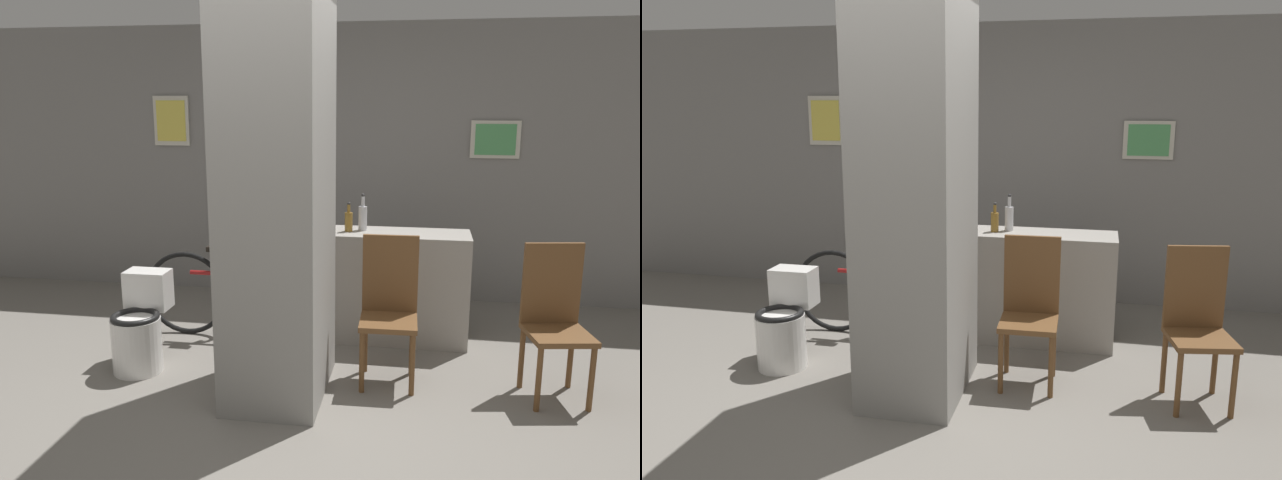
% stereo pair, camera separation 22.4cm
% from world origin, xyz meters
% --- Properties ---
extents(ground_plane, '(14.00, 14.00, 0.00)m').
position_xyz_m(ground_plane, '(0.00, 0.00, 0.00)').
color(ground_plane, slate).
extents(wall_back, '(8.00, 0.09, 2.60)m').
position_xyz_m(wall_back, '(-0.00, 2.63, 1.30)').
color(wall_back, gray).
rests_on(wall_back, ground_plane).
extents(pillar_center, '(0.64, 0.91, 2.60)m').
position_xyz_m(pillar_center, '(-0.03, 0.45, 1.30)').
color(pillar_center, gray).
rests_on(pillar_center, ground_plane).
extents(counter_shelf, '(1.21, 0.44, 0.88)m').
position_xyz_m(counter_shelf, '(0.64, 1.51, 0.44)').
color(counter_shelf, gray).
rests_on(counter_shelf, ground_plane).
extents(toilet, '(0.35, 0.51, 0.68)m').
position_xyz_m(toilet, '(-1.11, 0.63, 0.30)').
color(toilet, white).
rests_on(toilet, ground_plane).
extents(chair_near_pillar, '(0.39, 0.39, 1.00)m').
position_xyz_m(chair_near_pillar, '(0.67, 0.75, 0.54)').
color(chair_near_pillar, brown).
rests_on(chair_near_pillar, ground_plane).
extents(chair_by_doorway, '(0.44, 0.44, 1.00)m').
position_xyz_m(chair_by_doorway, '(1.74, 0.69, 0.54)').
color(chair_by_doorway, brown).
rests_on(chair_by_doorway, ground_plane).
extents(bicycle, '(1.79, 0.42, 0.75)m').
position_xyz_m(bicycle, '(-0.47, 1.33, 0.37)').
color(bicycle, black).
rests_on(bicycle, ground_plane).
extents(bottle_tall, '(0.07, 0.07, 0.30)m').
position_xyz_m(bottle_tall, '(0.40, 1.55, 0.99)').
color(bottle_tall, silver).
rests_on(bottle_tall, counter_shelf).
extents(bottle_short, '(0.06, 0.06, 0.24)m').
position_xyz_m(bottle_short, '(0.30, 1.49, 0.97)').
color(bottle_short, olive).
rests_on(bottle_short, counter_shelf).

